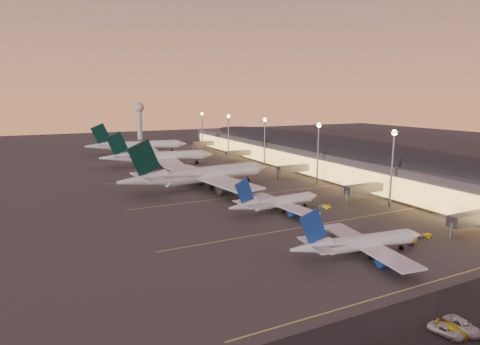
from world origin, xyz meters
name	(u,v)px	position (x,y,z in m)	size (l,w,h in m)	color
ground	(301,221)	(0.00, 0.00, 0.00)	(700.00, 700.00, 0.00)	#3D3B38
airliner_narrow_south	(359,243)	(-3.57, -28.43, 3.24)	(35.06, 31.54, 12.52)	silver
airliner_narrow_north	(276,202)	(-1.67, 11.46, 3.18)	(34.50, 30.91, 12.32)	silver
airliner_wide_near	(200,175)	(-11.42, 53.71, 5.52)	(66.96, 61.54, 21.44)	silver
airliner_wide_mid	(159,157)	(-12.18, 114.65, 4.95)	(60.13, 55.14, 19.23)	silver
airliner_wide_far	(138,146)	(-12.00, 167.03, 5.29)	(64.27, 58.86, 20.56)	silver
terminal_building	(320,151)	(61.84, 72.47, 8.78)	(56.35, 255.00, 17.46)	#4F4F54
light_masts	(286,138)	(36.00, 65.00, 17.55)	(2.20, 217.20, 25.90)	slate
radar_tower	(139,114)	(10.00, 260.00, 21.87)	(9.00, 9.00, 32.50)	silver
lane_markings	(241,193)	(0.00, 40.00, 0.01)	(90.00, 180.36, 0.00)	#D8C659
baggage_tug_a	(425,236)	(20.73, -26.73, 0.46)	(3.46, 1.64, 1.01)	yellow
baggage_tug_b	(412,242)	(14.42, -28.10, 0.54)	(4.19, 3.45, 1.19)	yellow
baggage_tug_c	(325,207)	(15.14, 7.95, 0.53)	(4.06, 3.41, 1.16)	yellow
service_van_a	(446,330)	(-13.38, -58.37, 0.72)	(2.40, 5.20, 1.45)	silver
service_van_b	(452,329)	(-12.22, -58.51, 0.69)	(1.95, 4.79, 1.39)	yellow
service_van_c	(463,326)	(-9.99, -58.79, 0.84)	(2.77, 6.02, 1.67)	silver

